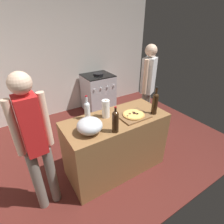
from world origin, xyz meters
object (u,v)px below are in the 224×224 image
(pizza, at_px, (134,114))
(stove, at_px, (98,93))
(wine_bottle_dark, at_px, (115,121))
(paper_towel_roll, at_px, (106,109))
(wine_bottle_amber, at_px, (87,109))
(person_in_stripes, at_px, (35,141))
(person_in_red, at_px, (148,85))
(mixing_bowl, at_px, (90,126))
(wine_bottle_clear, at_px, (155,103))

(pizza, xyz_separation_m, stove, (0.49, 1.97, -0.47))
(wine_bottle_dark, bearing_deg, paper_towel_roll, 77.04)
(wine_bottle_amber, bearing_deg, paper_towel_roll, -20.38)
(wine_bottle_amber, bearing_deg, wine_bottle_dark, -71.52)
(pizza, bearing_deg, paper_towel_roll, 149.19)
(pizza, distance_m, person_in_stripes, 1.25)
(paper_towel_roll, height_order, person_in_stripes, person_in_stripes)
(pizza, distance_m, wine_bottle_amber, 0.63)
(person_in_stripes, relative_size, person_in_red, 1.00)
(wine_bottle_dark, bearing_deg, mixing_bowl, 150.97)
(paper_towel_roll, height_order, person_in_red, person_in_red)
(pizza, xyz_separation_m, mixing_bowl, (-0.66, -0.02, 0.06))
(paper_towel_roll, bearing_deg, wine_bottle_clear, -24.43)
(pizza, relative_size, wine_bottle_amber, 0.89)
(stove, relative_size, person_in_red, 0.55)
(wine_bottle_amber, distance_m, wine_bottle_dark, 0.47)
(pizza, bearing_deg, wine_bottle_dark, -157.95)
(wine_bottle_amber, distance_m, stove, 2.07)
(wine_bottle_clear, relative_size, wine_bottle_dark, 1.20)
(pizza, height_order, wine_bottle_clear, wine_bottle_clear)
(wine_bottle_clear, height_order, wine_bottle_dark, wine_bottle_clear)
(wine_bottle_clear, bearing_deg, wine_bottle_dark, -173.54)
(mixing_bowl, xyz_separation_m, wine_bottle_dark, (0.26, -0.14, 0.06))
(wine_bottle_amber, relative_size, person_in_red, 0.20)
(wine_bottle_dark, xyz_separation_m, person_in_stripes, (-0.85, 0.20, -0.07))
(paper_towel_roll, relative_size, wine_bottle_dark, 0.76)
(mixing_bowl, xyz_separation_m, stove, (1.16, 1.99, -0.53))
(stove, bearing_deg, wine_bottle_amber, -121.77)
(person_in_stripes, bearing_deg, stove, 47.87)
(mixing_bowl, distance_m, wine_bottle_clear, 0.96)
(pizza, bearing_deg, person_in_stripes, 178.42)
(paper_towel_roll, xyz_separation_m, stove, (0.82, 1.77, -0.56))
(stove, bearing_deg, person_in_stripes, -132.13)
(wine_bottle_clear, xyz_separation_m, person_in_stripes, (-1.54, 0.12, -0.09))
(wine_bottle_clear, xyz_separation_m, wine_bottle_dark, (-0.69, -0.08, -0.02))
(pizza, distance_m, mixing_bowl, 0.67)
(paper_towel_roll, bearing_deg, person_in_red, 21.04)
(paper_towel_roll, distance_m, stove, 2.03)
(wine_bottle_amber, xyz_separation_m, person_in_red, (1.37, 0.35, -0.04))
(wine_bottle_amber, height_order, wine_bottle_dark, wine_bottle_amber)
(pizza, height_order, wine_bottle_amber, wine_bottle_amber)
(mixing_bowl, bearing_deg, wine_bottle_dark, -29.03)
(stove, height_order, person_in_stripes, person_in_stripes)
(wine_bottle_dark, height_order, person_in_red, person_in_red)
(paper_towel_roll, bearing_deg, pizza, -30.81)
(person_in_red, bearing_deg, wine_bottle_clear, -126.50)
(wine_bottle_amber, xyz_separation_m, stove, (1.05, 1.69, -0.58))
(wine_bottle_dark, bearing_deg, person_in_red, 33.02)
(wine_bottle_clear, bearing_deg, mixing_bowl, 176.08)
(stove, distance_m, person_in_red, 1.47)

